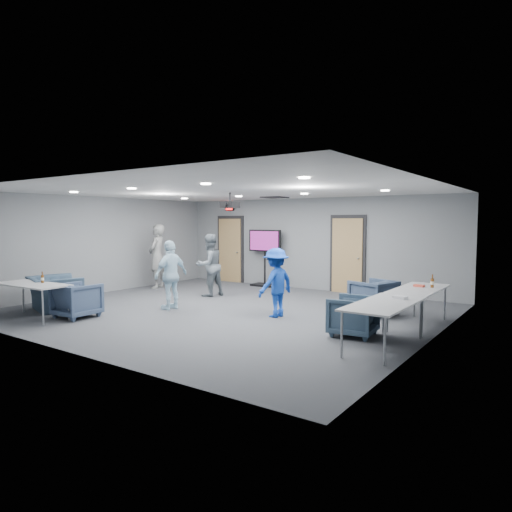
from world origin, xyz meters
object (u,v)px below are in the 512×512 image
Objects in this scene: chair_front_a at (77,300)px; table_front_left at (32,286)px; chair_front_b at (55,293)px; chair_right_a at (373,297)px; tv_stand at (265,254)px; person_d at (276,283)px; person_a at (157,256)px; bottle_right at (432,283)px; chair_right_b at (353,316)px; projector at (230,205)px; table_right_b at (384,305)px; person_b at (209,265)px; bottle_front at (42,279)px; table_right_a at (418,291)px; person_c at (171,275)px.

chair_front_a reaches higher than table_front_left.
chair_right_a is at bearing -130.85° from chair_front_b.
person_d is at bearing -53.07° from tv_stand.
bottle_right is at bearing 64.75° from person_a.
chair_right_b is 0.44× the size of tv_stand.
person_a reaches higher than chair_front_b.
chair_front_a is 0.69× the size of chair_front_b.
person_d is 0.81× the size of table_front_left.
chair_front_b is 3.18× the size of projector.
table_front_left is at bearing -73.54° from chair_right_b.
tv_stand is at bearing 110.97° from projector.
chair_front_b reaches higher than table_right_b.
table_right_b is (0.72, -0.44, 0.33)m from chair_right_b.
table_right_b is 5.27× the size of projector.
person_b is 2.33m from projector.
person_b is 0.86× the size of table_right_b.
person_b is 4.22m from bottle_front.
bottle_right is (2.89, 1.14, 0.10)m from person_d.
bottle_front is 0.14× the size of tv_stand.
bottle_right is 0.15× the size of tv_stand.
chair_right_b is 0.42× the size of table_right_a.
bottle_right is 0.71× the size of projector.
tv_stand is (-0.34, 4.36, 0.20)m from person_c.
table_right_a and table_right_b have the same top height.
chair_right_a is 1.40m from bottle_right.
chair_front_a is 6.95m from table_right_a.
chair_right_a is 2.04m from chair_right_b.
chair_front_a is 1.18m from chair_front_b.
table_front_left is (0.50, -0.80, 0.30)m from chair_front_b.
table_right_a is (7.85, -0.54, -0.28)m from person_a.
bottle_front is (1.16, -4.28, -0.15)m from person_a.
person_d is at bearing 69.45° from table_right_b.
person_d is 1.87× the size of chair_right_b.
bottle_right is (8.04, -0.28, -0.14)m from person_a.
chair_right_b is 6.75m from chair_front_b.
projector is (0.97, 0.96, 1.61)m from person_c.
projector is at bearing 72.58° from table_right_b.
person_a is at bearing -95.74° from person_d.
chair_front_a is at bearing -150.16° from bottle_right.
bottle_right is at bearing -24.23° from tv_stand.
table_front_left is at bearing -43.25° from person_d.
table_right_a is 1.90m from table_right_b.
tv_stand is (-2.77, 3.69, 0.27)m from person_d.
table_front_left is at bearing -31.90° from person_c.
table_right_a is (6.08, 3.35, 0.32)m from chair_front_a.
table_right_a is 7.82m from table_front_left.
projector is at bearing -168.98° from bottle_right.
chair_right_b is at bearing -14.24° from projector.
person_c is 1.89× the size of chair_right_a.
projector is at bearing -68.88° from tv_stand.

